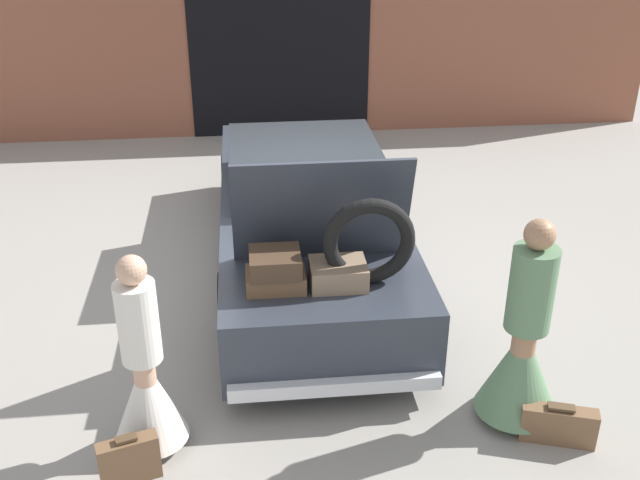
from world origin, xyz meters
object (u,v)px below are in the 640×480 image
(person_left, at_px, (146,382))
(suitcase_beside_left_person, at_px, (129,460))
(car, at_px, (307,217))
(person_right, at_px, (522,352))
(suitcase_beside_right_person, at_px, (558,425))

(person_left, bearing_deg, suitcase_beside_left_person, -18.83)
(suitcase_beside_left_person, bearing_deg, car, 62.89)
(person_left, xyz_separation_m, suitcase_beside_left_person, (-0.12, -0.36, -0.40))
(person_left, distance_m, person_right, 2.83)
(car, distance_m, person_right, 2.98)
(car, distance_m, person_left, 2.99)
(suitcase_beside_left_person, relative_size, suitcase_beside_right_person, 0.77)
(person_right, distance_m, suitcase_beside_left_person, 3.00)
(car, height_order, suitcase_beside_right_person, car)
(person_right, xyz_separation_m, suitcase_beside_right_person, (0.23, -0.31, -0.46))
(car, bearing_deg, suitcase_beside_right_person, -60.80)
(suitcase_beside_right_person, bearing_deg, person_left, 174.43)
(suitcase_beside_right_person, bearing_deg, person_right, 125.77)
(car, height_order, suitcase_beside_left_person, car)
(suitcase_beside_left_person, bearing_deg, suitcase_beside_right_person, 1.18)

